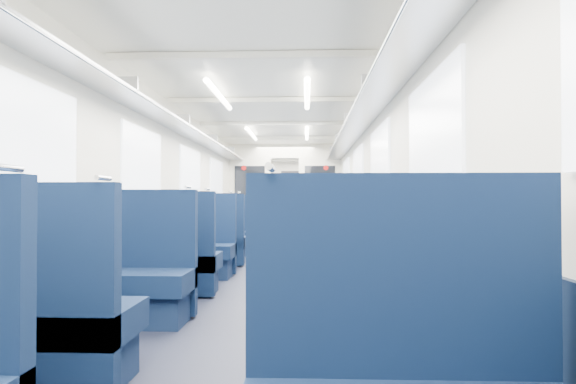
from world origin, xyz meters
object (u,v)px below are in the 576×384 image
seat_7 (345,283)px  seat_13 (326,242)px  seat_9 (335,262)px  seat_12 (213,243)px  seat_16 (237,232)px  seat_11 (330,251)px  seat_17 (321,231)px  seat_18 (245,228)px  seat_5 (364,325)px  seat_14 (228,236)px  seat_19 (320,228)px  bulkhead (285,189)px  seat_4 (34,324)px  seat_8 (170,262)px  seat_15 (323,236)px  seat_10 (196,250)px  seat_6 (132,280)px  end_door (292,198)px

seat_7 → seat_13: (0.00, 3.45, 0.00)m
seat_9 → seat_13: 2.22m
seat_12 → seat_16: (0.00, 2.41, 0.00)m
seat_11 → seat_17: same height
seat_7 → seat_18: bearing=103.5°
seat_11 → seat_5: bearing=-90.0°
seat_9 → seat_13: bearing=90.0°
seat_5 → seat_14: same height
seat_5 → seat_19: 8.16m
bulkhead → seat_13: size_ratio=2.61×
seat_12 → seat_7: bearing=-63.5°
bulkhead → seat_4: 9.64m
seat_14 → seat_19: (1.66, 2.29, 0.00)m
seat_8 → seat_15: 3.84m
seat_4 → seat_10: same height
seat_13 → seat_15: same height
seat_6 → seat_8: 1.05m
seat_8 → seat_9: (1.66, 0.09, 0.00)m
end_door → seat_6: (-0.83, -13.66, -0.67)m
seat_6 → seat_12: bearing=90.0°
seat_9 → seat_13: size_ratio=1.00×
seat_14 → bulkhead: bearing=77.1°
bulkhead → seat_19: 1.82m
end_door → bulkhead: 5.45m
seat_5 → seat_6: (-1.66, 1.30, 0.00)m
seat_7 → seat_10: same height
seat_8 → seat_19: 6.05m
bulkhead → seat_17: 2.76m
seat_13 → seat_18: same height
seat_16 → seat_19: size_ratio=1.00×
end_door → seat_11: bearing=-85.9°
seat_6 → seat_11: same height
seat_5 → seat_15: size_ratio=1.00×
seat_4 → seat_12: size_ratio=1.00×
end_door → seat_15: 9.21m
seat_4 → seat_17: bearing=76.8°
seat_6 → seat_8: (0.00, 1.05, 0.00)m
seat_9 → seat_17: size_ratio=1.00×
seat_9 → seat_16: size_ratio=1.00×
seat_5 → seat_19: size_ratio=1.00×
seat_9 → seat_12: (-1.66, 2.10, 0.00)m
seat_15 → seat_18: (-1.66, 2.32, 0.00)m
bulkhead → seat_17: bearing=-71.5°
seat_8 → seat_19: size_ratio=1.00×
seat_17 → seat_19: bearing=90.0°
seat_8 → seat_12: 2.19m
seat_11 → seat_12: (-1.66, 1.07, 0.00)m
bulkhead → seat_18: (-0.83, -1.38, -0.90)m
seat_4 → seat_14: size_ratio=1.00×
seat_12 → seat_19: bearing=65.5°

